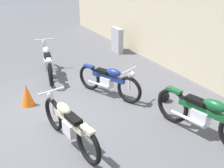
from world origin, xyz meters
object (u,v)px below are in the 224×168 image
at_px(stone_marker, 117,40).
at_px(motorcycle_green, 204,115).
at_px(helmet, 164,96).
at_px(motorcycle_blue, 109,81).
at_px(motorcycle_cream, 69,124).
at_px(traffic_cone, 27,95).
at_px(motorcycle_silver, 48,61).

height_order(stone_marker, motorcycle_green, motorcycle_green).
bearing_deg(helmet, motorcycle_green, -9.62).
distance_m(motorcycle_green, motorcycle_blue, 2.57).
relative_size(motorcycle_blue, motorcycle_cream, 0.93).
distance_m(traffic_cone, motorcycle_blue, 2.03).
xyz_separation_m(motorcycle_silver, motorcycle_blue, (2.06, 1.03, -0.05)).
relative_size(motorcycle_silver, motorcycle_blue, 1.19).
bearing_deg(motorcycle_blue, helmet, 25.20).
bearing_deg(motorcycle_blue, motorcycle_silver, -178.85).
xyz_separation_m(helmet, motorcycle_blue, (-0.90, -1.09, 0.29)).
bearing_deg(motorcycle_green, motorcycle_silver, -171.23).
bearing_deg(motorcycle_silver, traffic_cone, 159.55).
relative_size(helmet, motorcycle_silver, 0.13).
distance_m(traffic_cone, motorcycle_silver, 1.87).
bearing_deg(motorcycle_cream, helmet, -88.64).
bearing_deg(motorcycle_silver, motorcycle_blue, -143.33).
relative_size(traffic_cone, motorcycle_green, 0.25).
xyz_separation_m(traffic_cone, motorcycle_green, (2.90, 2.81, 0.20)).
height_order(stone_marker, motorcycle_blue, stone_marker).
bearing_deg(stone_marker, motorcycle_green, -11.86).
relative_size(motorcycle_silver, motorcycle_cream, 1.11).
bearing_deg(motorcycle_green, stone_marker, 154.44).
height_order(motorcycle_green, motorcycle_cream, motorcycle_green).
xyz_separation_m(motorcycle_green, motorcycle_silver, (-4.50, -1.86, -0.00)).
xyz_separation_m(stone_marker, motorcycle_silver, (1.23, -3.06, 0.01)).
distance_m(motorcycle_silver, motorcycle_blue, 2.30).
bearing_deg(motorcycle_cream, stone_marker, -47.54).
xyz_separation_m(helmet, motorcycle_cream, (0.55, -2.66, 0.29)).
height_order(motorcycle_green, motorcycle_blue, motorcycle_green).
distance_m(stone_marker, motorcycle_silver, 3.30).
distance_m(stone_marker, motorcycle_cream, 5.95).
bearing_deg(stone_marker, helmet, -12.68).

